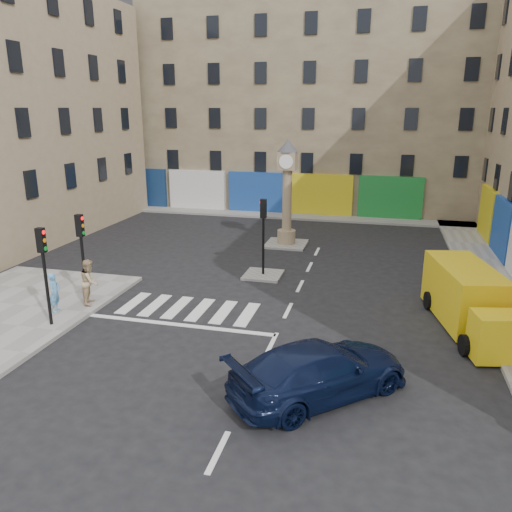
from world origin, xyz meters
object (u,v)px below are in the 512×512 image
at_px(traffic_light_left_near, 44,261).
at_px(pedestrian_blue, 55,292).
at_px(pedestrian_tan, 90,282).
at_px(traffic_light_island, 263,225).
at_px(navy_sedan, 320,370).
at_px(clock_pillar, 287,186).
at_px(traffic_light_left_far, 82,244).
at_px(yellow_van, 469,299).

distance_m(traffic_light_left_near, pedestrian_blue, 2.11).
relative_size(pedestrian_blue, pedestrian_tan, 0.85).
xyz_separation_m(traffic_light_island, pedestrian_tan, (-6.00, -5.54, -1.50)).
bearing_deg(traffic_light_left_near, navy_sedan, -11.52).
relative_size(traffic_light_left_near, navy_sedan, 0.68).
distance_m(navy_sedan, pedestrian_tan, 10.93).
xyz_separation_m(traffic_light_left_near, clock_pillar, (6.30, 13.80, 0.93)).
height_order(navy_sedan, pedestrian_tan, pedestrian_tan).
distance_m(traffic_light_island, pedestrian_tan, 8.30).
height_order(traffic_light_left_far, traffic_light_island, traffic_light_left_far).
height_order(traffic_light_left_near, clock_pillar, clock_pillar).
distance_m(traffic_light_left_far, pedestrian_blue, 2.17).
bearing_deg(navy_sedan, clock_pillar, -29.45).
distance_m(traffic_light_island, yellow_van, 9.72).
bearing_deg(navy_sedan, yellow_van, -81.95).
xyz_separation_m(navy_sedan, pedestrian_tan, (-10.02, 4.36, 0.30)).
xyz_separation_m(traffic_light_left_far, pedestrian_blue, (-0.58, -1.25, -1.67)).
bearing_deg(pedestrian_blue, yellow_van, -89.85).
xyz_separation_m(traffic_light_left_far, yellow_van, (15.10, 1.54, -1.53)).
relative_size(traffic_light_left_near, clock_pillar, 0.61).
bearing_deg(traffic_light_island, pedestrian_blue, -135.98).
bearing_deg(pedestrian_blue, navy_sedan, -116.56).
distance_m(clock_pillar, pedestrian_tan, 13.23).
bearing_deg(traffic_light_left_far, pedestrian_tan, -25.28).
distance_m(traffic_light_left_far, clock_pillar, 13.05).
bearing_deg(traffic_light_left_near, pedestrian_tan, 82.43).
relative_size(clock_pillar, yellow_van, 0.97).
relative_size(traffic_light_left_far, traffic_light_island, 1.00).
height_order(traffic_light_left_near, yellow_van, traffic_light_left_near).
relative_size(traffic_light_island, navy_sedan, 0.68).
bearing_deg(pedestrian_blue, pedestrian_tan, -48.41).
bearing_deg(clock_pillar, traffic_light_left_far, -118.94).
distance_m(navy_sedan, yellow_van, 7.71).
bearing_deg(navy_sedan, pedestrian_blue, 29.73).
bearing_deg(pedestrian_blue, traffic_light_left_far, -34.85).
height_order(traffic_light_left_near, pedestrian_blue, traffic_light_left_near).
relative_size(yellow_van, pedestrian_blue, 3.94).
relative_size(traffic_light_left_near, traffic_light_left_far, 1.00).
height_order(clock_pillar, pedestrian_tan, clock_pillar).
bearing_deg(pedestrian_blue, traffic_light_left_near, -163.15).
relative_size(traffic_light_left_near, traffic_light_island, 1.00).
bearing_deg(pedestrian_tan, clock_pillar, -46.55).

